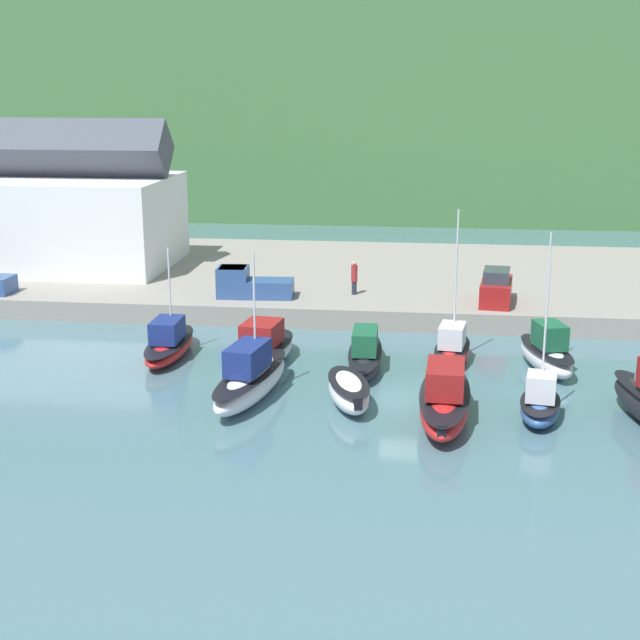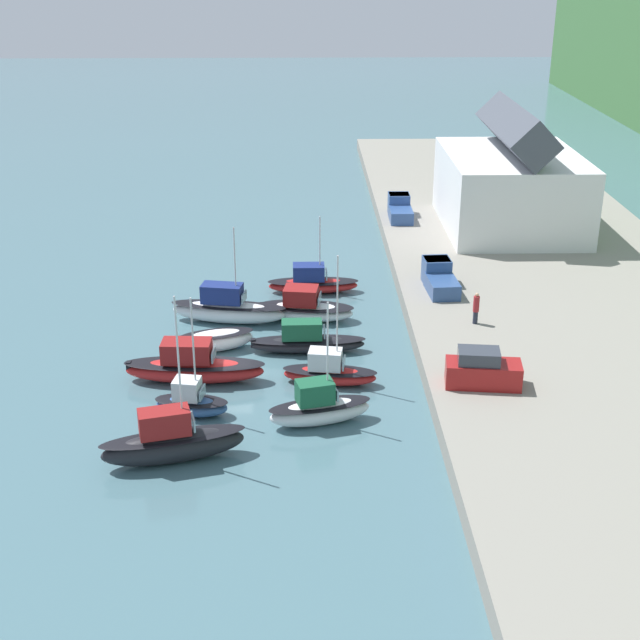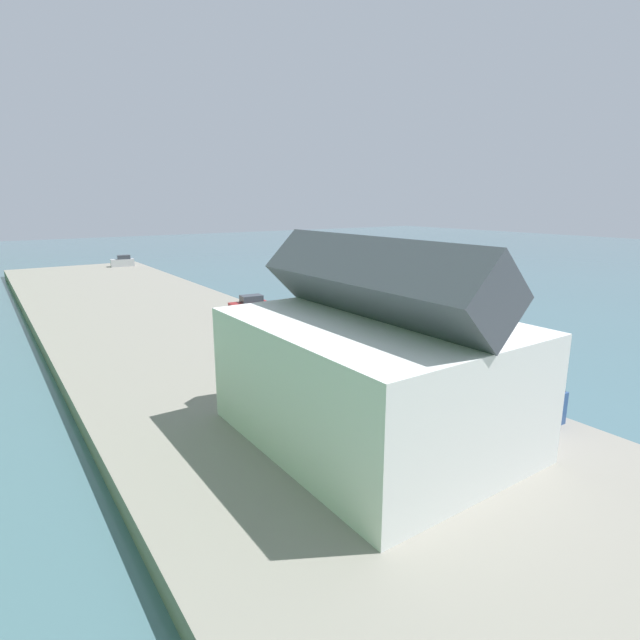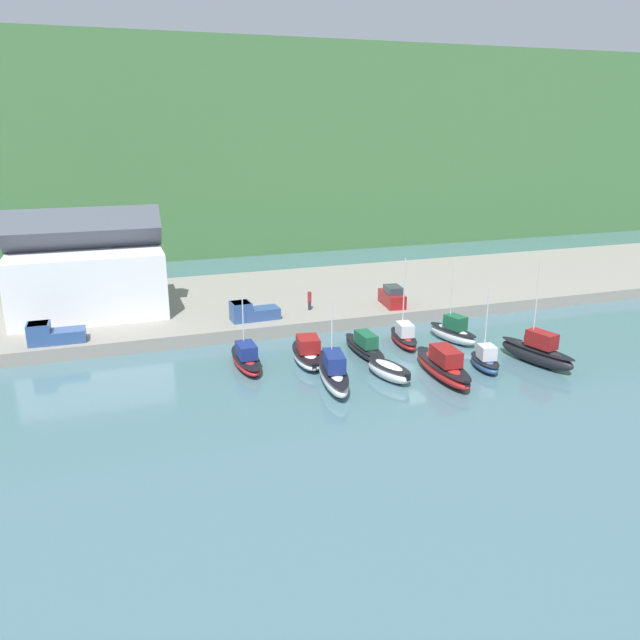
{
  "view_description": "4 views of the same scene",
  "coord_description": "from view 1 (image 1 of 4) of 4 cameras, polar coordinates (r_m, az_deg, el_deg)",
  "views": [
    {
      "loc": [
        0.66,
        -39.3,
        14.41
      ],
      "look_at": [
        -4.78,
        5.7,
        2.19
      ],
      "focal_mm": 50.0,
      "sensor_mm": 36.0,
      "label": 1
    },
    {
      "loc": [
        49.59,
        4.4,
        24.3
      ],
      "look_at": [
        -2.54,
        5.51,
        2.1
      ],
      "focal_mm": 50.0,
      "sensor_mm": 36.0,
      "label": 2
    },
    {
      "loc": [
        -43.87,
        38.62,
        13.55
      ],
      "look_at": [
        -3.31,
        10.69,
        1.74
      ],
      "focal_mm": 28.0,
      "sensor_mm": 36.0,
      "label": 3
    },
    {
      "loc": [
        -22.93,
        -43.15,
        19.44
      ],
      "look_at": [
        -4.88,
        9.24,
        2.15
      ],
      "focal_mm": 35.0,
      "sensor_mm": 36.0,
      "label": 4
    }
  ],
  "objects": [
    {
      "name": "moored_boat_3",
      "position": [
        47.28,
        8.45,
        -1.84
      ],
      "size": [
        2.54,
        5.84,
        8.07
      ],
      "rotation": [
        0.0,
        0.0,
        -0.14
      ],
      "color": "red",
      "rests_on": "ground_plane"
    },
    {
      "name": "parked_car_1",
      "position": [
        55.31,
        11.21,
        2.0
      ],
      "size": [
        2.27,
        4.38,
        2.16
      ],
      "rotation": [
        0.0,
        0.0,
        -0.12
      ],
      "color": "maroon",
      "rests_on": "quay_promenade"
    },
    {
      "name": "ground_plane",
      "position": [
        41.86,
        5.59,
        -5.12
      ],
      "size": [
        320.0,
        320.0,
        0.0
      ],
      "primitive_type": "plane",
      "color": "#476B75"
    },
    {
      "name": "harbor_clubhouse",
      "position": [
        67.58,
        -15.71,
        6.56
      ],
      "size": [
        14.87,
        11.22,
        10.63
      ],
      "color": "white",
      "rests_on": "quay_promenade"
    },
    {
      "name": "moored_boat_0",
      "position": [
        48.43,
        -9.63,
        -1.48
      ],
      "size": [
        2.06,
        6.84,
        5.88
      ],
      "rotation": [
        0.0,
        0.0,
        0.01
      ],
      "color": "red",
      "rests_on": "ground_plane"
    },
    {
      "name": "quay_promenade",
      "position": [
        64.0,
        6.14,
        2.55
      ],
      "size": [
        126.23,
        23.35,
        1.24
      ],
      "color": "gray",
      "rests_on": "ground_plane"
    },
    {
      "name": "moored_boat_1",
      "position": [
        46.65,
        -3.63,
        -1.84
      ],
      "size": [
        3.35,
        6.99,
        2.37
      ],
      "rotation": [
        0.0,
        0.0,
        -0.14
      ],
      "color": "white",
      "rests_on": "ground_plane"
    },
    {
      "name": "person_on_quay",
      "position": [
        56.49,
        2.21,
        2.74
      ],
      "size": [
        0.4,
        0.4,
        2.14
      ],
      "color": "#232838",
      "rests_on": "quay_promenade"
    },
    {
      "name": "moored_boat_6",
      "position": [
        40.66,
        1.84,
        -4.58
      ],
      "size": [
        2.95,
        5.12,
        1.39
      ],
      "rotation": [
        0.0,
        0.0,
        0.27
      ],
      "color": "white",
      "rests_on": "ground_plane"
    },
    {
      "name": "moored_boat_2",
      "position": [
        46.09,
        2.9,
        -2.17
      ],
      "size": [
        1.88,
        7.51,
        2.13
      ],
      "rotation": [
        0.0,
        0.0,
        0.02
      ],
      "color": "black",
      "rests_on": "ground_plane"
    },
    {
      "name": "moored_boat_5",
      "position": [
        41.54,
        -4.46,
        -3.75
      ],
      "size": [
        3.26,
        8.27,
        6.89
      ],
      "rotation": [
        0.0,
        0.0,
        -0.17
      ],
      "color": "silver",
      "rests_on": "ground_plane"
    },
    {
      "name": "moored_boat_7",
      "position": [
        39.52,
        7.99,
        -4.98
      ],
      "size": [
        2.59,
        8.55,
        2.6
      ],
      "rotation": [
        0.0,
        0.0,
        -0.04
      ],
      "color": "red",
      "rests_on": "ground_plane"
    },
    {
      "name": "moored_boat_8",
      "position": [
        40.19,
        13.91,
        -5.18
      ],
      "size": [
        2.37,
        4.36,
        7.03
      ],
      "rotation": [
        0.0,
        0.0,
        -0.16
      ],
      "color": "#33568E",
      "rests_on": "ground_plane"
    },
    {
      "name": "hillside_backdrop",
      "position": [
        122.71,
        6.84,
        15.68
      ],
      "size": [
        240.0,
        65.04,
        31.8
      ],
      "color": "#42703D",
      "rests_on": "ground_plane"
    },
    {
      "name": "pickup_truck_0",
      "position": [
        56.05,
        -4.6,
        2.31
      ],
      "size": [
        4.84,
        2.24,
        1.9
      ],
      "rotation": [
        0.0,
        0.0,
        1.63
      ],
      "color": "#2D4C84",
      "rests_on": "quay_promenade"
    },
    {
      "name": "moored_boat_4",
      "position": [
        46.97,
        14.31,
        -2.04
      ],
      "size": [
        3.15,
        5.98,
        7.1
      ],
      "rotation": [
        0.0,
        0.0,
        0.25
      ],
      "color": "silver",
      "rests_on": "ground_plane"
    }
  ]
}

